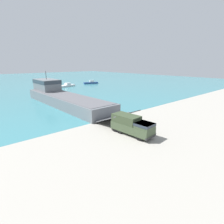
{
  "coord_description": "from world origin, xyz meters",
  "views": [
    {
      "loc": [
        -20.99,
        -20.0,
        10.71
      ],
      "look_at": [
        -1.59,
        2.57,
        2.33
      ],
      "focal_mm": 28.0,
      "sensor_mm": 36.0,
      "label": 1
    }
  ],
  "objects_px": {
    "moored_boat_b": "(67,85)",
    "landing_craft": "(61,96)",
    "moored_boat_a": "(91,83)",
    "military_truck": "(132,125)",
    "mooring_bollard": "(129,114)",
    "soldier_on_ramp": "(148,127)"
  },
  "relations": [
    {
      "from": "moored_boat_b",
      "to": "landing_craft",
      "type": "bearing_deg",
      "value": 134.56
    },
    {
      "from": "landing_craft",
      "to": "moored_boat_a",
      "type": "bearing_deg",
      "value": 44.78
    },
    {
      "from": "landing_craft",
      "to": "military_truck",
      "type": "relative_size",
      "value": 5.51
    },
    {
      "from": "moored_boat_b",
      "to": "military_truck",
      "type": "bearing_deg",
      "value": 145.98
    },
    {
      "from": "moored_boat_a",
      "to": "soldier_on_ramp",
      "type": "bearing_deg",
      "value": 172.67
    },
    {
      "from": "landing_craft",
      "to": "military_truck",
      "type": "height_order",
      "value": "landing_craft"
    },
    {
      "from": "mooring_bollard",
      "to": "moored_boat_a",
      "type": "bearing_deg",
      "value": 63.6
    },
    {
      "from": "military_truck",
      "to": "soldier_on_ramp",
      "type": "height_order",
      "value": "military_truck"
    },
    {
      "from": "soldier_on_ramp",
      "to": "mooring_bollard",
      "type": "relative_size",
      "value": 2.32
    },
    {
      "from": "military_truck",
      "to": "moored_boat_b",
      "type": "relative_size",
      "value": 0.8
    },
    {
      "from": "moored_boat_b",
      "to": "mooring_bollard",
      "type": "bearing_deg",
      "value": 150.89
    },
    {
      "from": "mooring_bollard",
      "to": "soldier_on_ramp",
      "type": "bearing_deg",
      "value": -118.37
    },
    {
      "from": "landing_craft",
      "to": "moored_boat_a",
      "type": "height_order",
      "value": "landing_craft"
    },
    {
      "from": "soldier_on_ramp",
      "to": "moored_boat_b",
      "type": "relative_size",
      "value": 0.19
    },
    {
      "from": "soldier_on_ramp",
      "to": "moored_boat_a",
      "type": "xyz_separation_m",
      "value": [
        31.41,
        62.53,
        -0.37
      ]
    },
    {
      "from": "military_truck",
      "to": "soldier_on_ramp",
      "type": "relative_size",
      "value": 4.11
    },
    {
      "from": "military_truck",
      "to": "mooring_bollard",
      "type": "distance_m",
      "value": 10.17
    },
    {
      "from": "landing_craft",
      "to": "moored_boat_b",
      "type": "bearing_deg",
      "value": 59.75
    },
    {
      "from": "soldier_on_ramp",
      "to": "mooring_bollard",
      "type": "height_order",
      "value": "soldier_on_ramp"
    },
    {
      "from": "landing_craft",
      "to": "moored_boat_b",
      "type": "height_order",
      "value": "landing_craft"
    },
    {
      "from": "landing_craft",
      "to": "moored_boat_b",
      "type": "distance_m",
      "value": 36.17
    },
    {
      "from": "military_truck",
      "to": "mooring_bollard",
      "type": "xyz_separation_m",
      "value": [
        7.05,
        7.24,
        -1.1
      ]
    }
  ]
}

